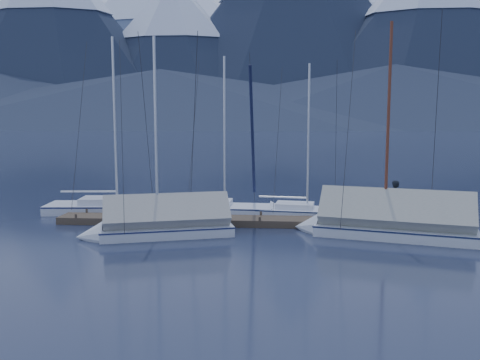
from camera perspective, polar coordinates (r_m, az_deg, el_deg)
name	(u,v)px	position (r m, az deg, el deg)	size (l,w,h in m)	color
ground	(237,234)	(23.06, -0.39, -6.04)	(1000.00, 1000.00, 0.00)	black
mountain_range	(284,46)	(396.45, 4.93, 14.76)	(877.00, 584.00, 150.50)	#475675
dock	(240,222)	(24.99, 0.00, -4.76)	(18.00, 1.50, 0.54)	#382D23
mooring_posts	(230,217)	(24.98, -1.15, -4.20)	(15.12, 1.52, 0.35)	#382D23
sailboat_open_left	(127,209)	(28.75, -12.52, -3.22)	(8.05, 3.38, 10.43)	silver
sailboat_open_mid	(234,211)	(27.72, -0.71, -3.47)	(7.09, 3.01, 9.27)	white
sailboat_open_right	(316,214)	(27.19, 8.52, -3.78)	(6.82, 2.95, 8.77)	white
sailboat_covered_near	(381,224)	(23.43, 15.52, -4.81)	(8.26, 4.36, 10.28)	silver
sailboat_covered_far	(155,226)	(22.82, -9.56, -5.09)	(7.08, 3.93, 9.51)	silver
person	(396,200)	(25.29, 17.11, -2.20)	(0.70, 0.46, 1.91)	black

